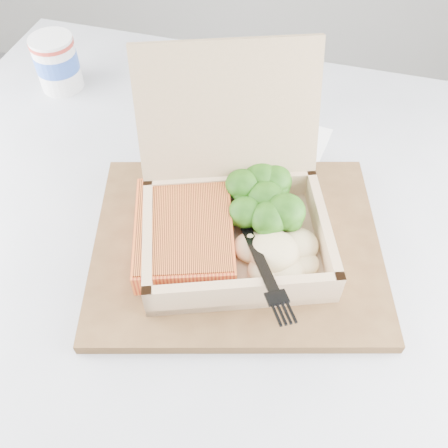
% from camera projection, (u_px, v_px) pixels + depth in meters
% --- Properties ---
extents(cafe_table, '(0.97, 0.97, 0.76)m').
position_uv_depth(cafe_table, '(206.00, 345.00, 0.71)').
color(cafe_table, black).
rests_on(cafe_table, floor).
extents(serving_tray, '(0.36, 0.31, 0.01)m').
position_uv_depth(serving_tray, '(237.00, 245.00, 0.57)').
color(serving_tray, brown).
rests_on(serving_tray, cafe_table).
extents(takeout_container, '(0.24, 0.25, 0.18)m').
position_uv_depth(takeout_container, '(234.00, 200.00, 0.54)').
color(takeout_container, tan).
rests_on(takeout_container, serving_tray).
extents(salmon_fillet, '(0.13, 0.16, 0.03)m').
position_uv_depth(salmon_fillet, '(184.00, 232.00, 0.54)').
color(salmon_fillet, orange).
rests_on(salmon_fillet, takeout_container).
extents(broccoli_pile, '(0.11, 0.11, 0.04)m').
position_uv_depth(broccoli_pile, '(265.00, 203.00, 0.56)').
color(broccoli_pile, '#337A1B').
rests_on(broccoli_pile, takeout_container).
extents(mashed_potatoes, '(0.09, 0.08, 0.03)m').
position_uv_depth(mashed_potatoes, '(274.00, 252.00, 0.53)').
color(mashed_potatoes, beige).
rests_on(mashed_potatoes, takeout_container).
extents(plastic_fork, '(0.07, 0.14, 0.03)m').
position_uv_depth(plastic_fork, '(254.00, 243.00, 0.52)').
color(plastic_fork, black).
rests_on(plastic_fork, mashed_potatoes).
extents(paper_cup, '(0.06, 0.06, 0.08)m').
position_uv_depth(paper_cup, '(56.00, 61.00, 0.74)').
color(paper_cup, silver).
rests_on(paper_cup, cafe_table).
extents(receipt, '(0.11, 0.16, 0.00)m').
position_uv_depth(receipt, '(290.00, 156.00, 0.67)').
color(receipt, white).
rests_on(receipt, cafe_table).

